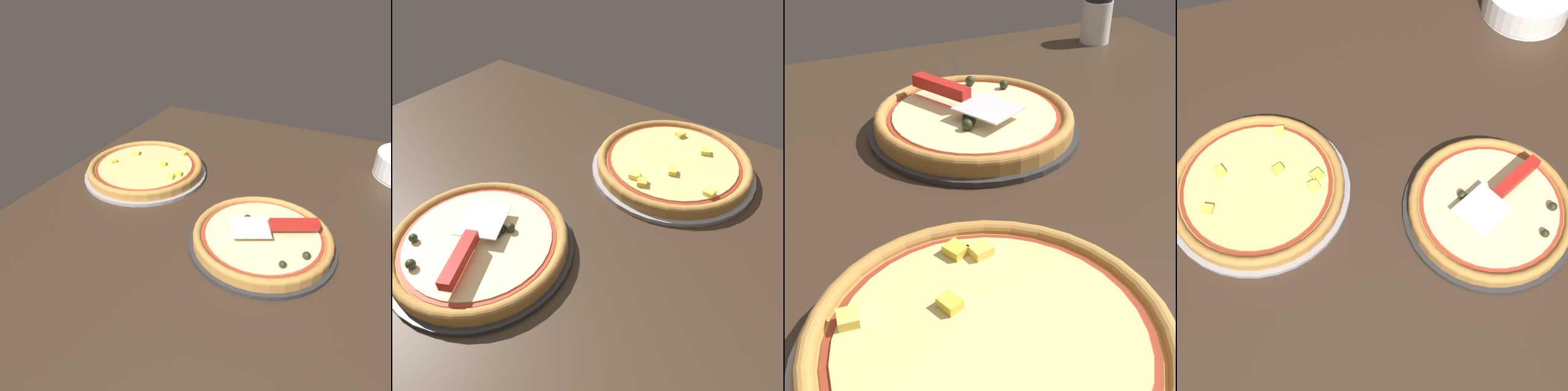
% 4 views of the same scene
% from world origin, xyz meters
% --- Properties ---
extents(ground_plane, '(1.40, 1.12, 0.04)m').
position_xyz_m(ground_plane, '(0.00, 0.00, -0.02)').
color(ground_plane, '#38281C').
extents(pizza_pan_front, '(0.34, 0.34, 0.01)m').
position_xyz_m(pizza_pan_front, '(-0.06, -0.11, 0.01)').
color(pizza_pan_front, '#2D2D30').
rests_on(pizza_pan_front, ground_plane).
extents(pizza_front, '(0.32, 0.32, 0.04)m').
position_xyz_m(pizza_front, '(-0.06, -0.11, 0.03)').
color(pizza_front, '#B77F3D').
rests_on(pizza_front, pizza_pan_front).
extents(pizza_pan_back, '(0.37, 0.37, 0.01)m').
position_xyz_m(pizza_pan_back, '(0.11, 0.32, 0.01)').
color(pizza_pan_back, '#939399').
rests_on(pizza_pan_back, ground_plane).
extents(pizza_back, '(0.35, 0.35, 0.03)m').
position_xyz_m(pizza_back, '(0.11, 0.32, 0.02)').
color(pizza_back, '#B77F3D').
rests_on(pizza_back, pizza_pan_back).
extents(serving_spatula, '(0.14, 0.20, 0.02)m').
position_xyz_m(serving_spatula, '(-0.04, -0.15, 0.06)').
color(serving_spatula, silver).
rests_on(serving_spatula, pizza_front).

